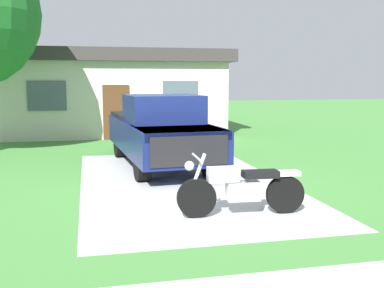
# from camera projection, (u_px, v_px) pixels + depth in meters

# --- Properties ---
(ground_plane) EXTENTS (80.00, 80.00, 0.00)m
(ground_plane) POSITION_uv_depth(u_px,v_px,m) (181.00, 182.00, 10.47)
(ground_plane) COLOR #45853B
(driveway_pad) EXTENTS (4.43, 8.24, 0.01)m
(driveway_pad) POSITION_uv_depth(u_px,v_px,m) (181.00, 182.00, 10.47)
(driveway_pad) COLOR #B1B1B1
(driveway_pad) RESTS_ON ground
(motorcycle) EXTENTS (2.21, 0.70, 1.09)m
(motorcycle) POSITION_uv_depth(u_px,v_px,m) (241.00, 188.00, 7.82)
(motorcycle) COLOR black
(motorcycle) RESTS_ON ground
(pickup_truck) EXTENTS (2.40, 5.75, 1.90)m
(pickup_truck) POSITION_uv_depth(u_px,v_px,m) (159.00, 130.00, 12.40)
(pickup_truck) COLOR black
(pickup_truck) RESTS_ON ground
(neighbor_house) EXTENTS (9.60, 5.60, 3.50)m
(neighbor_house) POSITION_uv_depth(u_px,v_px,m) (112.00, 91.00, 20.12)
(neighbor_house) COLOR beige
(neighbor_house) RESTS_ON ground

